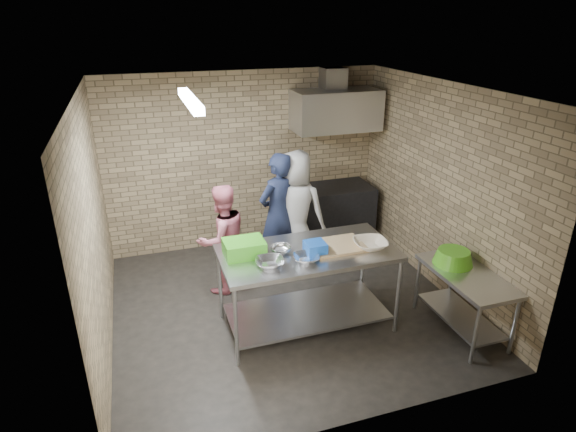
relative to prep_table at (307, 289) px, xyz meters
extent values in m
plane|color=black|center=(-0.12, 0.46, -0.49)|extent=(4.20, 4.20, 0.00)
plane|color=black|center=(-0.12, 0.46, 2.21)|extent=(4.20, 4.20, 0.00)
cube|color=tan|center=(-0.12, 2.46, 0.86)|extent=(4.20, 0.06, 2.70)
cube|color=tan|center=(-0.12, -1.54, 0.86)|extent=(4.20, 0.06, 2.70)
cube|color=tan|center=(-2.22, 0.46, 0.86)|extent=(0.06, 4.00, 2.70)
cube|color=tan|center=(1.98, 0.46, 0.86)|extent=(0.06, 4.00, 2.70)
cube|color=#B6B8BE|center=(0.00, 0.00, 0.00)|extent=(1.98, 0.99, 0.99)
cube|color=silver|center=(1.68, -0.64, -0.12)|extent=(0.60, 1.20, 0.75)
cube|color=black|center=(1.23, 2.11, -0.04)|extent=(1.20, 0.70, 0.90)
cube|color=silver|center=(1.23, 2.16, 1.61)|extent=(1.30, 0.60, 0.60)
cube|color=#A5A8AD|center=(1.23, 2.31, 2.06)|extent=(0.35, 0.30, 0.30)
cube|color=#3F2B19|center=(1.53, 2.35, 1.43)|extent=(0.80, 0.20, 0.04)
cube|color=white|center=(-1.12, 0.46, 2.15)|extent=(0.10, 1.25, 0.08)
cube|color=green|center=(-0.70, 0.12, 0.58)|extent=(0.44, 0.33, 0.18)
cube|color=blue|center=(0.05, -0.10, 0.57)|extent=(0.22, 0.22, 0.14)
cube|color=tan|center=(0.35, -0.02, 0.51)|extent=(0.60, 0.46, 0.03)
imported|color=silver|center=(-0.50, -0.20, 0.53)|extent=(0.35, 0.35, 0.08)
imported|color=silver|center=(-0.30, 0.05, 0.53)|extent=(0.27, 0.27, 0.07)
imported|color=silver|center=(-0.10, -0.22, 0.53)|extent=(0.32, 0.32, 0.07)
imported|color=beige|center=(0.70, -0.15, 0.54)|extent=(0.43, 0.43, 0.09)
cylinder|color=#B22619|center=(1.28, 2.35, 1.54)|extent=(0.07, 0.07, 0.18)
cylinder|color=green|center=(1.68, 2.35, 1.52)|extent=(0.06, 0.06, 0.15)
imported|color=#151836|center=(0.07, 1.39, 0.38)|extent=(0.75, 0.64, 1.75)
imported|color=pink|center=(-0.77, 1.10, 0.25)|extent=(0.87, 0.78, 1.48)
imported|color=silver|center=(0.35, 1.44, 0.37)|extent=(1.01, 0.95, 1.74)
camera|label=1|loc=(-1.70, -4.48, 2.97)|focal=29.88mm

